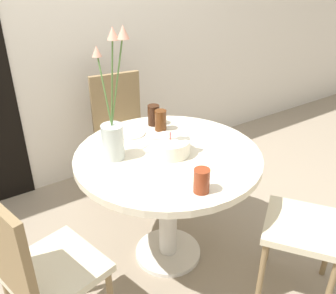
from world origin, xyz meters
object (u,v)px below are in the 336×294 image
(flower_vase, at_px, (113,126))
(side_plate, at_px, (130,133))
(drink_glass_2, at_px, (161,120))
(drink_glass_1, at_px, (202,181))
(drink_glass_0, at_px, (154,115))
(birthday_cake, at_px, (170,146))
(chair_far_back, at_px, (121,128))
(chair_right_flank, at_px, (36,266))
(chair_left_flank, at_px, (323,218))

(flower_vase, bearing_deg, side_plate, 45.31)
(side_plate, relative_size, drink_glass_2, 1.39)
(flower_vase, relative_size, drink_glass_1, 5.95)
(drink_glass_0, xyz_separation_m, drink_glass_1, (-0.20, -0.76, -0.01))
(birthday_cake, height_order, drink_glass_1, birthday_cake)
(chair_far_back, xyz_separation_m, birthday_cake, (-0.12, -0.84, 0.26))
(chair_right_flank, xyz_separation_m, drink_glass_1, (0.75, -0.19, 0.27))
(drink_glass_1, height_order, drink_glass_2, drink_glass_2)
(side_plate, distance_m, drink_glass_0, 0.20)
(birthday_cake, bearing_deg, chair_right_flank, -166.79)
(chair_far_back, distance_m, chair_left_flank, 1.57)
(chair_right_flank, distance_m, drink_glass_0, 1.15)
(birthday_cake, bearing_deg, chair_far_back, 82.01)
(chair_left_flank, bearing_deg, chair_right_flank, -56.06)
(chair_right_flank, height_order, flower_vase, flower_vase)
(drink_glass_0, distance_m, drink_glass_1, 0.78)
(drink_glass_2, bearing_deg, drink_glass_0, 86.75)
(birthday_cake, xyz_separation_m, drink_glass_0, (0.12, 0.37, 0.02))
(drink_glass_1, bearing_deg, chair_left_flank, -27.66)
(drink_glass_0, relative_size, drink_glass_2, 1.01)
(chair_far_back, height_order, drink_glass_2, chair_far_back)
(chair_left_flank, relative_size, side_plate, 5.16)
(side_plate, xyz_separation_m, drink_glass_0, (0.19, 0.04, 0.06))
(chair_left_flank, xyz_separation_m, flower_vase, (-0.76, 0.81, 0.40))
(chair_left_flank, height_order, drink_glass_0, chair_left_flank)
(chair_far_back, distance_m, birthday_cake, 0.89)
(birthday_cake, distance_m, drink_glass_2, 0.31)
(birthday_cake, bearing_deg, chair_left_flank, -54.48)
(chair_right_flank, relative_size, drink_glass_1, 7.81)
(drink_glass_2, bearing_deg, drink_glass_1, -106.72)
(chair_left_flank, bearing_deg, drink_glass_2, -104.91)
(birthday_cake, bearing_deg, flower_vase, 155.54)
(birthday_cake, distance_m, drink_glass_0, 0.39)
(flower_vase, height_order, drink_glass_0, flower_vase)
(chair_left_flank, height_order, side_plate, chair_left_flank)
(birthday_cake, xyz_separation_m, side_plate, (-0.07, 0.34, -0.04))
(chair_left_flank, relative_size, drink_glass_1, 7.81)
(flower_vase, relative_size, side_plate, 3.93)
(flower_vase, bearing_deg, drink_glass_2, 21.60)
(chair_right_flank, bearing_deg, drink_glass_0, -73.03)
(drink_glass_0, xyz_separation_m, drink_glass_2, (-0.01, -0.09, -0.00))
(chair_right_flank, bearing_deg, flower_vase, -73.81)
(chair_far_back, relative_size, chair_left_flank, 1.00)
(chair_far_back, bearing_deg, chair_left_flank, -67.68)
(flower_vase, height_order, drink_glass_1, flower_vase)
(chair_far_back, relative_size, flower_vase, 1.31)
(drink_glass_0, bearing_deg, side_plate, -169.05)
(chair_right_flank, xyz_separation_m, side_plate, (0.77, 0.53, 0.22))
(birthday_cake, distance_m, drink_glass_1, 0.39)
(chair_right_flank, relative_size, drink_glass_2, 7.16)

